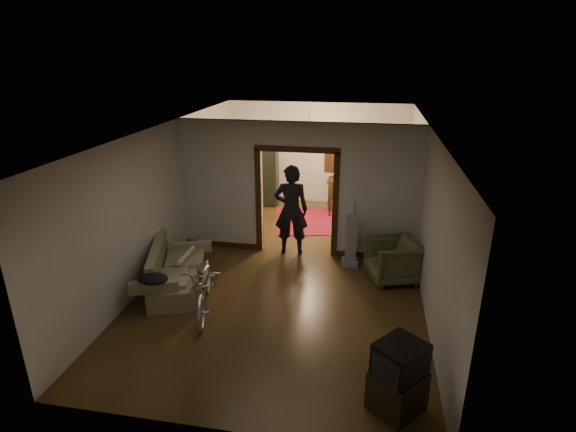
% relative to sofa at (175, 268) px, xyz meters
% --- Properties ---
extents(floor, '(5.00, 8.50, 0.01)m').
position_rel_sofa_xyz_m(floor, '(1.92, 1.24, -0.41)').
color(floor, '#372611').
rests_on(floor, ground).
extents(ceiling, '(5.00, 8.50, 0.01)m').
position_rel_sofa_xyz_m(ceiling, '(1.92, 1.24, 2.39)').
color(ceiling, white).
rests_on(ceiling, floor).
extents(wall_back, '(5.00, 0.02, 2.80)m').
position_rel_sofa_xyz_m(wall_back, '(1.92, 5.49, 0.99)').
color(wall_back, beige).
rests_on(wall_back, floor).
extents(wall_left, '(0.02, 8.50, 2.80)m').
position_rel_sofa_xyz_m(wall_left, '(-0.58, 1.24, 0.99)').
color(wall_left, beige).
rests_on(wall_left, floor).
extents(wall_right, '(0.02, 8.50, 2.80)m').
position_rel_sofa_xyz_m(wall_right, '(4.42, 1.24, 0.99)').
color(wall_right, beige).
rests_on(wall_right, floor).
extents(partition_wall, '(5.00, 0.14, 2.80)m').
position_rel_sofa_xyz_m(partition_wall, '(1.92, 1.99, 0.99)').
color(partition_wall, beige).
rests_on(partition_wall, floor).
extents(door_casing, '(1.74, 0.20, 2.32)m').
position_rel_sofa_xyz_m(door_casing, '(1.92, 1.99, 0.69)').
color(door_casing, '#371D0C').
rests_on(door_casing, floor).
extents(far_window, '(0.98, 0.06, 1.28)m').
position_rel_sofa_xyz_m(far_window, '(2.62, 5.45, 1.14)').
color(far_window, black).
rests_on(far_window, wall_back).
extents(chandelier, '(0.24, 0.24, 0.24)m').
position_rel_sofa_xyz_m(chandelier, '(1.92, 3.74, 1.94)').
color(chandelier, '#FFE0A5').
rests_on(chandelier, ceiling).
extents(light_switch, '(0.08, 0.01, 0.12)m').
position_rel_sofa_xyz_m(light_switch, '(2.97, 1.92, 0.84)').
color(light_switch, silver).
rests_on(light_switch, partition_wall).
extents(sofa, '(1.32, 1.93, 0.82)m').
position_rel_sofa_xyz_m(sofa, '(0.00, 0.00, 0.00)').
color(sofa, '#726D4C').
rests_on(sofa, floor).
extents(rolled_paper, '(0.09, 0.73, 0.09)m').
position_rel_sofa_xyz_m(rolled_paper, '(0.10, 0.30, 0.12)').
color(rolled_paper, beige).
rests_on(rolled_paper, sofa).
extents(jacket, '(0.51, 0.38, 0.15)m').
position_rel_sofa_xyz_m(jacket, '(0.05, -0.91, 0.27)').
color(jacket, black).
rests_on(jacket, sofa).
extents(bicycle, '(1.07, 1.88, 0.93)m').
position_rel_sofa_xyz_m(bicycle, '(0.78, -0.58, 0.06)').
color(bicycle, silver).
rests_on(bicycle, floor).
extents(armchair, '(1.12, 1.11, 0.81)m').
position_rel_sofa_xyz_m(armchair, '(3.91, 1.06, -0.00)').
color(armchair, '#505630').
rests_on(armchair, floor).
extents(tv_stand, '(0.77, 0.78, 0.52)m').
position_rel_sofa_xyz_m(tv_stand, '(3.85, -2.30, -0.15)').
color(tv_stand, black).
rests_on(tv_stand, floor).
extents(crt_tv, '(0.72, 0.72, 0.46)m').
position_rel_sofa_xyz_m(crt_tv, '(3.85, -2.30, 0.29)').
color(crt_tv, black).
rests_on(crt_tv, tv_stand).
extents(vacuum, '(0.35, 0.28, 1.09)m').
position_rel_sofa_xyz_m(vacuum, '(3.10, 1.50, 0.14)').
color(vacuum, gray).
rests_on(vacuum, floor).
extents(person, '(0.76, 0.55, 1.95)m').
position_rel_sofa_xyz_m(person, '(1.81, 1.90, 0.57)').
color(person, black).
rests_on(person, floor).
extents(oriental_rug, '(1.84, 2.21, 0.02)m').
position_rel_sofa_xyz_m(oriental_rug, '(1.86, 3.83, -0.40)').
color(oriental_rug, maroon).
rests_on(oriental_rug, floor).
extents(locker, '(1.01, 0.70, 1.85)m').
position_rel_sofa_xyz_m(locker, '(0.46, 4.98, 0.52)').
color(locker, '#2C3821').
rests_on(locker, floor).
extents(globe, '(0.28, 0.28, 0.28)m').
position_rel_sofa_xyz_m(globe, '(0.46, 4.98, 1.53)').
color(globe, '#1E5972').
rests_on(globe, locker).
extents(desk, '(1.22, 0.84, 0.83)m').
position_rel_sofa_xyz_m(desk, '(2.86, 4.95, 0.01)').
color(desk, black).
rests_on(desk, floor).
extents(desk_chair, '(0.52, 0.52, 0.95)m').
position_rel_sofa_xyz_m(desk_chair, '(2.60, 4.47, 0.07)').
color(desk_chair, black).
rests_on(desk_chair, floor).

